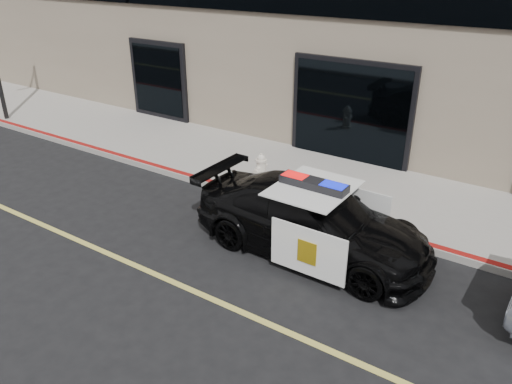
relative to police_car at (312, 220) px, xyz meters
The scene contains 4 objects.
ground 2.40m from the police_car, 98.47° to the right, with size 120.00×120.00×0.00m, color black.
sidewalk_n 3.06m from the police_car, 96.48° to the left, with size 60.00×3.50×0.15m, color gray.
police_car is the anchor object (origin of this frame).
fire_hydrant 3.19m from the police_car, 140.89° to the left, with size 0.33×0.46×0.74m.
Camera 1 is at (4.08, -5.30, 5.30)m, focal length 35.00 mm.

